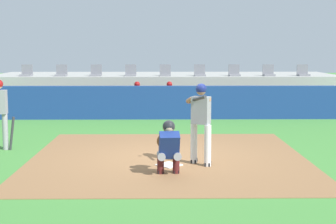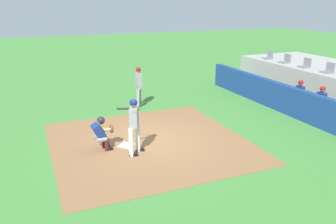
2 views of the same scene
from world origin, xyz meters
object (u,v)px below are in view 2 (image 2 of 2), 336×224
(dugout_player_1, at_px, (319,101))
(home_plate, at_px, (126,145))
(stadium_seat_3, at_px, (328,70))
(stadium_seat_2, at_px, (305,65))
(stadium_seat_0, at_px, (268,57))
(dugout_player_0, at_px, (297,94))
(batter_at_plate, at_px, (134,123))
(catcher_crouched, at_px, (102,132))
(stadium_seat_1, at_px, (286,61))
(on_deck_batter, at_px, (139,84))

(dugout_player_1, bearing_deg, home_plate, -91.01)
(dugout_player_1, xyz_separation_m, stadium_seat_3, (-1.59, 2.03, 0.86))
(dugout_player_1, xyz_separation_m, stadium_seat_2, (-3.03, 2.03, 0.86))
(dugout_player_1, height_order, stadium_seat_0, stadium_seat_0)
(home_plate, distance_m, stadium_seat_3, 10.39)
(dugout_player_0, xyz_separation_m, stadium_seat_3, (-0.36, 2.03, 0.86))
(dugout_player_1, relative_size, stadium_seat_2, 2.71)
(batter_at_plate, bearing_deg, dugout_player_0, 102.45)
(stadium_seat_3, bearing_deg, stadium_seat_2, 180.00)
(batter_at_plate, bearing_deg, stadium_seat_2, 109.53)
(stadium_seat_2, bearing_deg, catcher_crouched, -75.34)
(stadium_seat_1, bearing_deg, dugout_player_1, -24.44)
(stadium_seat_2, bearing_deg, stadium_seat_3, 0.00)
(stadium_seat_3, bearing_deg, dugout_player_1, -52.04)
(dugout_player_0, relative_size, dugout_player_1, 1.00)
(home_plate, distance_m, stadium_seat_0, 11.80)
(stadium_seat_2, height_order, stadium_seat_3, same)
(dugout_player_0, relative_size, stadium_seat_3, 2.71)
(stadium_seat_0, bearing_deg, home_plate, -60.42)
(catcher_crouched, bearing_deg, on_deck_batter, 148.18)
(catcher_crouched, height_order, stadium_seat_1, stadium_seat_1)
(home_plate, relative_size, stadium_seat_3, 0.92)
(stadium_seat_0, bearing_deg, catcher_crouched, -62.30)
(on_deck_batter, bearing_deg, home_plate, -23.37)
(stadium_seat_0, xyz_separation_m, stadium_seat_2, (2.89, 0.00, 0.00))
(batter_at_plate, height_order, dugout_player_1, batter_at_plate)
(catcher_crouched, distance_m, on_deck_batter, 4.97)
(dugout_player_1, bearing_deg, on_deck_batter, -124.70)
(on_deck_batter, height_order, stadium_seat_2, stadium_seat_2)
(catcher_crouched, xyz_separation_m, dugout_player_0, (-1.07, 8.93, 0.06))
(dugout_player_1, bearing_deg, catcher_crouched, -91.06)
(stadium_seat_1, xyz_separation_m, stadium_seat_3, (2.89, 0.00, 0.00))
(stadium_seat_0, distance_m, stadium_seat_1, 1.44)
(dugout_player_1, bearing_deg, stadium_seat_1, 155.56)
(dugout_player_0, relative_size, stadium_seat_2, 2.71)
(catcher_crouched, relative_size, stadium_seat_2, 3.28)
(catcher_crouched, relative_size, stadium_seat_0, 3.28)
(catcher_crouched, distance_m, stadium_seat_0, 12.42)
(home_plate, height_order, stadium_seat_0, stadium_seat_0)
(home_plate, distance_m, stadium_seat_2, 10.69)
(batter_at_plate, distance_m, on_deck_batter, 5.22)
(batter_at_plate, relative_size, stadium_seat_2, 3.76)
(on_deck_batter, distance_m, dugout_player_0, 7.06)
(catcher_crouched, height_order, on_deck_batter, on_deck_batter)
(home_plate, bearing_deg, catcher_crouched, -91.63)
(home_plate, distance_m, dugout_player_0, 8.24)
(batter_at_plate, xyz_separation_m, dugout_player_0, (-1.78, 8.06, -0.36))
(catcher_crouched, distance_m, dugout_player_0, 8.99)
(stadium_seat_3, bearing_deg, stadium_seat_1, 180.00)
(stadium_seat_2, xyz_separation_m, stadium_seat_3, (1.44, 0.00, 0.00))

